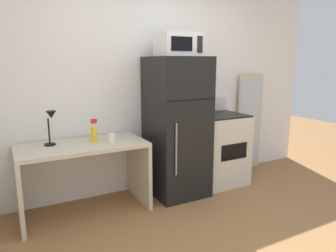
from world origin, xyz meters
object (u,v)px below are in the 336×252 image
(desk, at_px, (83,164))
(refrigerator, at_px, (177,127))
(microwave, at_px, (178,45))
(leaning_mirror, at_px, (249,122))
(oven_range, at_px, (219,148))
(desk_lamp, at_px, (51,122))
(spray_bottle, at_px, (94,133))
(coffee_mug, at_px, (112,138))

(desk, relative_size, refrigerator, 0.79)
(microwave, distance_m, leaning_mirror, 1.79)
(desk, distance_m, oven_range, 1.78)
(desk_lamp, distance_m, leaning_mirror, 2.82)
(spray_bottle, relative_size, oven_range, 0.23)
(desk, bearing_deg, coffee_mug, -14.48)
(desk, height_order, leaning_mirror, leaning_mirror)
(oven_range, height_order, leaning_mirror, leaning_mirror)
(desk_lamp, xyz_separation_m, coffee_mug, (0.57, -0.16, -0.19))
(microwave, relative_size, oven_range, 0.42)
(microwave, relative_size, leaning_mirror, 0.33)
(desk, xyz_separation_m, refrigerator, (1.11, -0.01, 0.29))
(desk, height_order, refrigerator, refrigerator)
(microwave, bearing_deg, desk, 178.24)
(refrigerator, bearing_deg, desk_lamp, 175.84)
(desk_lamp, relative_size, refrigerator, 0.22)
(desk, bearing_deg, leaning_mirror, 6.22)
(spray_bottle, height_order, coffee_mug, spray_bottle)
(coffee_mug, bearing_deg, desk_lamp, 163.99)
(microwave, xyz_separation_m, leaning_mirror, (1.41, 0.31, -1.07))
(desk_lamp, bearing_deg, microwave, -5.02)
(microwave, bearing_deg, desk_lamp, 174.98)
(spray_bottle, distance_m, coffee_mug, 0.19)
(leaning_mirror, bearing_deg, desk, -173.78)
(desk_lamp, relative_size, microwave, 0.77)
(refrigerator, distance_m, leaning_mirror, 1.44)
(spray_bottle, relative_size, leaning_mirror, 0.18)
(desk, bearing_deg, oven_range, 0.63)
(oven_range, xyz_separation_m, leaning_mirror, (0.74, 0.26, 0.23))
(coffee_mug, height_order, microwave, microwave)
(desk_lamp, bearing_deg, oven_range, -1.91)
(oven_range, bearing_deg, refrigerator, -177.20)
(coffee_mug, distance_m, microwave, 1.27)
(coffee_mug, bearing_deg, oven_range, 3.66)
(spray_bottle, bearing_deg, coffee_mug, -28.63)
(coffee_mug, xyz_separation_m, leaning_mirror, (2.23, 0.35, -0.10))
(spray_bottle, distance_m, refrigerator, 0.98)
(spray_bottle, xyz_separation_m, refrigerator, (0.98, -0.03, -0.03))
(coffee_mug, bearing_deg, desk, 165.52)
(refrigerator, height_order, leaning_mirror, refrigerator)
(refrigerator, xyz_separation_m, microwave, (0.00, -0.02, 0.95))
(coffee_mug, relative_size, refrigerator, 0.06)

